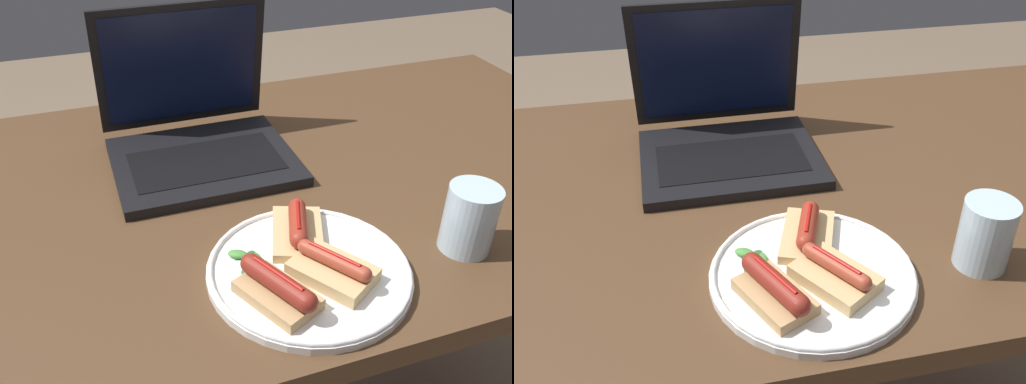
# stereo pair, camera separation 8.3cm
# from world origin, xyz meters

# --- Properties ---
(desk) EXTENTS (1.31, 0.80, 0.77)m
(desk) POSITION_xyz_m (0.00, 0.00, 0.70)
(desk) COLOR #4C331E
(desk) RESTS_ON ground_plane
(laptop) EXTENTS (0.31, 0.28, 0.25)m
(laptop) POSITION_xyz_m (-0.15, 0.12, 0.82)
(laptop) COLOR black
(laptop) RESTS_ON desk
(plate) EXTENTS (0.28, 0.28, 0.02)m
(plate) POSITION_xyz_m (-0.09, -0.25, 0.78)
(plate) COLOR white
(plate) RESTS_ON desk
(sausage_toast_left) EXTENTS (0.12, 0.13, 0.04)m
(sausage_toast_left) POSITION_xyz_m (-0.07, -0.27, 0.80)
(sausage_toast_left) COLOR tan
(sausage_toast_left) RESTS_ON plate
(sausage_toast_middle) EXTENTS (0.10, 0.12, 0.05)m
(sausage_toast_middle) POSITION_xyz_m (-0.15, -0.29, 0.80)
(sausage_toast_middle) COLOR tan
(sausage_toast_middle) RESTS_ON plate
(sausage_toast_right) EXTENTS (0.11, 0.13, 0.04)m
(sausage_toast_right) POSITION_xyz_m (-0.08, -0.18, 0.80)
(sausage_toast_right) COLOR tan
(sausage_toast_right) RESTS_ON plate
(salad_pile) EXTENTS (0.05, 0.06, 0.01)m
(salad_pile) POSITION_xyz_m (-0.16, -0.21, 0.79)
(salad_pile) COLOR #4C8E3D
(salad_pile) RESTS_ON plate
(drinking_glass) EXTENTS (0.07, 0.07, 0.10)m
(drinking_glass) POSITION_xyz_m (0.14, -0.26, 0.82)
(drinking_glass) COLOR silver
(drinking_glass) RESTS_ON desk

